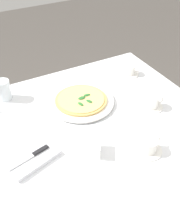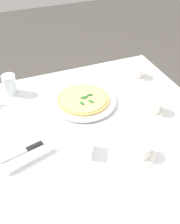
% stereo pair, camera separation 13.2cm
% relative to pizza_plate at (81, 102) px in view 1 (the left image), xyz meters
% --- Properties ---
extents(ground_plane, '(8.00, 8.00, 0.00)m').
position_rel_pizza_plate_xyz_m(ground_plane, '(0.01, 0.22, -0.77)').
color(ground_plane, '#4C4742').
extents(dining_table, '(1.16, 1.16, 0.76)m').
position_rel_pizza_plate_xyz_m(dining_table, '(0.01, 0.22, -0.14)').
color(dining_table, white).
rests_on(dining_table, ground_plane).
extents(pizza_plate, '(0.35, 0.35, 0.02)m').
position_rel_pizza_plate_xyz_m(pizza_plate, '(0.00, 0.00, 0.00)').
color(pizza_plate, white).
rests_on(pizza_plate, dining_table).
extents(pizza, '(0.28, 0.28, 0.02)m').
position_rel_pizza_plate_xyz_m(pizza, '(-0.00, 0.00, 0.01)').
color(pizza, '#DBAD60').
rests_on(pizza, pizza_plate).
extents(coffee_cup_near_right, '(0.13, 0.13, 0.07)m').
position_rel_pizza_plate_xyz_m(coffee_cup_near_right, '(-0.31, 0.20, 0.02)').
color(coffee_cup_near_right, white).
rests_on(coffee_cup_near_right, dining_table).
extents(coffee_cup_far_right, '(0.13, 0.13, 0.06)m').
position_rel_pizza_plate_xyz_m(coffee_cup_far_right, '(-0.39, -0.13, 0.02)').
color(coffee_cup_far_right, white).
rests_on(coffee_cup_far_right, dining_table).
extents(coffee_cup_far_left, '(0.13, 0.13, 0.06)m').
position_rel_pizza_plate_xyz_m(coffee_cup_far_left, '(-0.10, 0.45, 0.02)').
color(coffee_cup_far_left, white).
rests_on(coffee_cup_far_left, dining_table).
extents(water_glass_center_back, '(0.08, 0.08, 0.11)m').
position_rel_pizza_plate_xyz_m(water_glass_center_back, '(0.34, -0.24, 0.04)').
color(water_glass_center_back, white).
rests_on(water_glass_center_back, dining_table).
extents(napkin_folded, '(0.25, 0.19, 0.02)m').
position_rel_pizza_plate_xyz_m(napkin_folded, '(0.37, 0.26, -0.00)').
color(napkin_folded, silver).
rests_on(napkin_folded, dining_table).
extents(dinner_knife, '(0.19, 0.06, 0.01)m').
position_rel_pizza_plate_xyz_m(dinner_knife, '(0.37, 0.26, 0.01)').
color(dinner_knife, silver).
rests_on(dinner_knife, napkin_folded).
extents(menu_card, '(0.05, 0.08, 0.06)m').
position_rel_pizza_plate_xyz_m(menu_card, '(0.09, 0.36, 0.02)').
color(menu_card, white).
rests_on(menu_card, dining_table).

